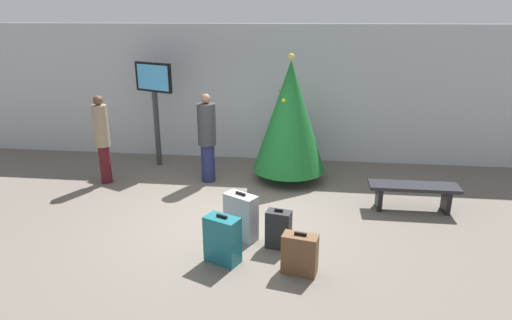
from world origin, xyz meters
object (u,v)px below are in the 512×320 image
(traveller_0, at_px, (102,137))
(suitcase_3, at_px, (300,254))
(flight_info_kiosk, at_px, (154,93))
(traveller_1, at_px, (207,136))
(suitcase_2, at_px, (222,240))
(holiday_tree, at_px, (290,117))
(suitcase_1, at_px, (279,229))
(suitcase_0, at_px, (241,217))
(waiting_bench, at_px, (413,191))

(traveller_0, distance_m, suitcase_3, 5.03)
(flight_info_kiosk, distance_m, traveller_1, 1.77)
(suitcase_3, bearing_deg, suitcase_2, 171.95)
(suitcase_2, xyz_separation_m, suitcase_3, (1.08, -0.15, -0.06))
(holiday_tree, bearing_deg, suitcase_2, -102.87)
(holiday_tree, height_order, suitcase_1, holiday_tree)
(suitcase_1, height_order, suitcase_2, suitcase_2)
(suitcase_0, relative_size, suitcase_3, 1.28)
(traveller_1, height_order, suitcase_2, traveller_1)
(traveller_0, relative_size, suitcase_0, 2.37)
(suitcase_3, bearing_deg, traveller_1, 121.61)
(traveller_0, distance_m, suitcase_0, 3.77)
(waiting_bench, xyz_separation_m, suitcase_2, (-3.02, -2.10, -0.02))
(flight_info_kiosk, xyz_separation_m, suitcase_0, (2.42, -3.24, -1.30))
(suitcase_0, distance_m, suitcase_3, 1.27)
(flight_info_kiosk, xyz_separation_m, traveller_1, (1.36, -0.88, -0.70))
(suitcase_3, bearing_deg, flight_info_kiosk, 129.22)
(traveller_1, distance_m, suitcase_2, 3.26)
(holiday_tree, distance_m, waiting_bench, 2.76)
(traveller_0, height_order, suitcase_3, traveller_0)
(traveller_0, bearing_deg, flight_info_kiosk, 59.69)
(traveller_0, height_order, suitcase_0, traveller_0)
(traveller_0, bearing_deg, suitcase_0, -32.80)
(suitcase_3, bearing_deg, holiday_tree, 95.28)
(holiday_tree, height_order, suitcase_0, holiday_tree)
(suitcase_0, height_order, suitcase_3, suitcase_0)
(suitcase_2, bearing_deg, waiting_bench, 34.82)
(flight_info_kiosk, xyz_separation_m, suitcase_2, (2.27, -3.95, -1.32))
(suitcase_3, bearing_deg, traveller_0, 144.66)
(holiday_tree, xyz_separation_m, suitcase_2, (-0.76, -3.32, -1.02))
(holiday_tree, distance_m, suitcase_2, 3.56)
(holiday_tree, relative_size, suitcase_0, 3.40)
(traveller_0, xyz_separation_m, suitcase_0, (3.13, -2.02, -0.61))
(waiting_bench, bearing_deg, suitcase_0, -154.13)
(flight_info_kiosk, distance_m, traveller_0, 1.57)
(traveller_0, xyz_separation_m, suitcase_2, (2.98, -2.73, -0.63))
(waiting_bench, xyz_separation_m, suitcase_3, (-1.94, -2.25, -0.08))
(holiday_tree, bearing_deg, suitcase_1, -90.22)
(holiday_tree, relative_size, traveller_0, 1.43)
(suitcase_1, distance_m, suitcase_3, 0.73)
(holiday_tree, xyz_separation_m, flight_info_kiosk, (-3.03, 0.62, 0.30))
(traveller_1, bearing_deg, suitcase_1, -57.31)
(traveller_0, relative_size, suitcase_1, 2.91)
(suitcase_2, bearing_deg, traveller_1, 106.38)
(holiday_tree, height_order, waiting_bench, holiday_tree)
(traveller_0, xyz_separation_m, suitcase_3, (4.06, -2.88, -0.69))
(traveller_0, distance_m, suitcase_2, 4.09)
(waiting_bench, bearing_deg, traveller_1, 166.10)
(waiting_bench, distance_m, suitcase_1, 2.78)
(suitcase_2, bearing_deg, traveller_0, 137.55)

